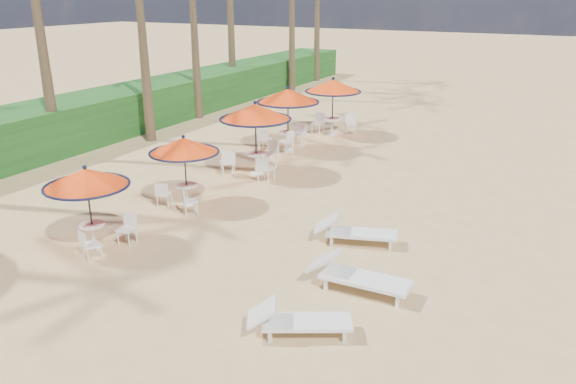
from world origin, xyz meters
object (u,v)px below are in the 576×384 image
object	(u,v)px
station_2	(255,121)
lounger_near	(296,320)
station_3	(287,104)
lounger_far	(353,231)
lounger_mid	(355,275)
station_0	(89,186)
station_1	(183,152)
station_4	(333,91)

from	to	relation	value
station_2	lounger_near	world-z (taller)	station_2
station_3	lounger_far	size ratio (longest dim) A/B	1.19
station_2	station_3	world-z (taller)	station_2
station_2	lounger_far	world-z (taller)	station_2
station_2	lounger_mid	world-z (taller)	station_2
station_3	station_0	bearing A→B (deg)	-89.74
station_1	lounger_far	world-z (taller)	station_1
station_2	lounger_mid	bearing A→B (deg)	-44.64
station_1	station_3	size ratio (longest dim) A/B	0.84
station_0	lounger_near	world-z (taller)	station_0
lounger_mid	station_3	bearing A→B (deg)	123.86
station_4	lounger_far	size ratio (longest dim) A/B	1.18
station_0	station_4	distance (m)	13.24
lounger_far	station_2	bearing A→B (deg)	125.98
station_2	lounger_near	xyz separation A→B (m)	(5.60, -7.90, -1.54)
station_0	station_4	bearing A→B (deg)	87.72
station_2	lounger_mid	distance (m)	8.49
station_2	station_3	size ratio (longest dim) A/B	1.00
station_0	station_1	world-z (taller)	same
lounger_mid	station_4	bearing A→B (deg)	114.23
station_1	lounger_mid	world-z (taller)	station_1
lounger_far	station_3	bearing A→B (deg)	110.96
station_0	lounger_mid	xyz separation A→B (m)	(6.40, 1.02, -1.25)
station_4	station_0	bearing A→B (deg)	-92.28
lounger_far	station_0	bearing A→B (deg)	-167.51
station_0	station_2	distance (m)	6.92
station_1	station_3	xyz separation A→B (m)	(-0.22, 6.75, 0.24)
lounger_near	lounger_mid	world-z (taller)	lounger_mid
station_2	station_1	bearing A→B (deg)	-94.46
station_3	lounger_far	world-z (taller)	station_3
station_4	lounger_far	distance (m)	11.31
station_2	lounger_far	distance (m)	6.44
lounger_near	station_0	bearing A→B (deg)	142.36
station_2	station_4	distance (m)	6.33
station_2	lounger_near	size ratio (longest dim) A/B	1.29
station_0	lounger_near	bearing A→B (deg)	-9.43
lounger_mid	station_1	bearing A→B (deg)	157.92
station_1	station_4	xyz separation A→B (m)	(0.36, 9.86, 0.30)
station_0	station_1	size ratio (longest dim) A/B	1.00
station_1	lounger_near	distance (m)	7.44
station_0	station_4	size ratio (longest dim) A/B	0.84
station_4	lounger_mid	world-z (taller)	station_4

